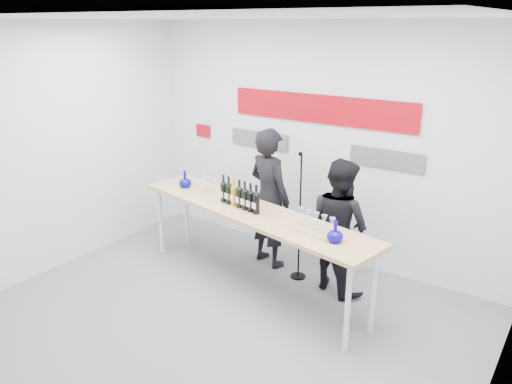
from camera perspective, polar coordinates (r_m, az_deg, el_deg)
ground at (r=5.41m, az=-3.75°, el=-14.36°), size 5.00×5.00×0.00m
back_wall at (r=6.38m, az=7.22°, el=5.46°), size 5.00×0.04×3.00m
signage at (r=6.32m, az=6.75°, el=8.18°), size 3.38×0.02×0.79m
tasting_table at (r=5.62m, az=-0.58°, el=-2.76°), size 3.28×1.22×0.97m
wine_bottles at (r=5.61m, az=-1.91°, el=-0.19°), size 0.62×0.19×0.33m
decanter_left at (r=6.40m, az=-8.12°, el=1.48°), size 0.16×0.16×0.21m
decanter_right at (r=4.82m, az=9.05°, el=-4.47°), size 0.16×0.16×0.21m
glasses_left at (r=6.14m, az=-5.87°, el=0.67°), size 0.29×0.26×0.18m
glasses_right at (r=5.02m, az=6.32°, el=-3.57°), size 0.49×0.29×0.18m
presenter_left at (r=6.22m, az=1.53°, el=-0.68°), size 0.73×0.57×1.77m
presenter_right at (r=5.72m, az=9.48°, el=-3.83°), size 0.92×0.82×1.56m
mic_stand at (r=6.00m, az=4.93°, el=-5.59°), size 0.19×0.19×1.59m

